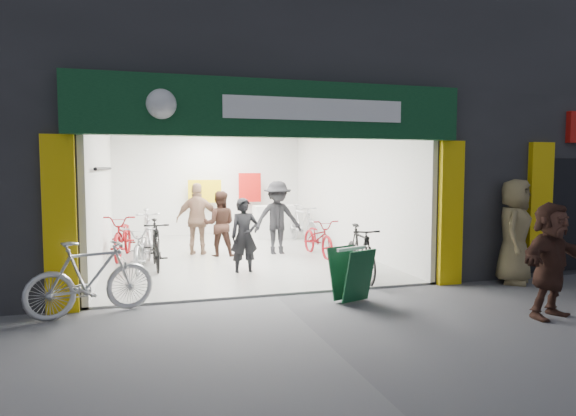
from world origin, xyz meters
name	(u,v)px	position (x,y,z in m)	size (l,w,h in m)	color
ground	(276,296)	(0.00, 0.00, 0.00)	(60.00, 60.00, 0.00)	#56565B
building	(259,82)	(0.91, 4.99, 4.31)	(17.00, 10.27, 8.00)	#232326
bike_left_front	(142,248)	(-2.11, 2.78, 0.47)	(0.63, 1.80, 0.95)	#B6B6BB
bike_left_midfront	(156,245)	(-1.82, 2.86, 0.52)	(0.49, 1.74, 1.05)	black
bike_left_midback	(123,237)	(-2.50, 4.33, 0.53)	(0.70, 2.00, 1.05)	maroon
bike_left_back	(147,233)	(-1.96, 4.39, 0.57)	(0.54, 1.90, 1.14)	#BCBDC1
bike_right_front	(360,253)	(1.83, 0.71, 0.52)	(0.49, 1.74, 1.05)	black
bike_right_mid	(318,238)	(1.94, 3.33, 0.45)	(0.60, 1.73, 0.91)	maroon
bike_right_back	(302,224)	(2.26, 5.62, 0.54)	(0.51, 1.80, 1.08)	#AFAFB4
parked_bike	(91,278)	(-2.83, -0.30, 0.55)	(0.51, 1.81, 1.09)	#B4B5B9
customer_a	(244,236)	(-0.14, 1.88, 0.76)	(0.56, 0.36, 1.52)	black
customer_b	(220,224)	(-0.32, 3.94, 0.79)	(0.76, 0.59, 1.57)	#351F18
customer_c	(278,218)	(1.07, 3.81, 0.90)	(1.16, 0.67, 1.80)	black
customer_d	(198,220)	(-0.79, 4.24, 0.88)	(1.03, 0.43, 1.76)	#987258
pedestrian_near	(514,231)	(4.44, -0.30, 0.96)	(0.94, 0.61, 1.91)	olive
pedestrian_far	(551,260)	(3.41, -2.25, 0.82)	(1.52, 0.49, 1.64)	#3E241C
sandwich_board	(351,273)	(1.05, -0.68, 0.46)	(0.70, 0.71, 0.84)	#104224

